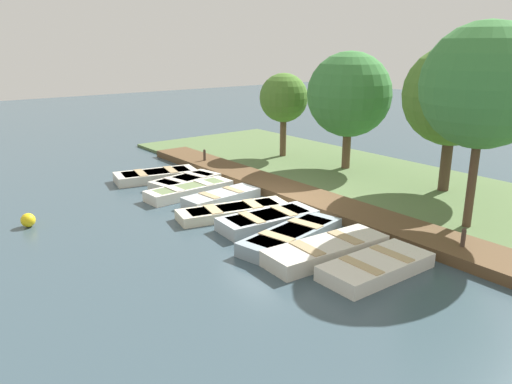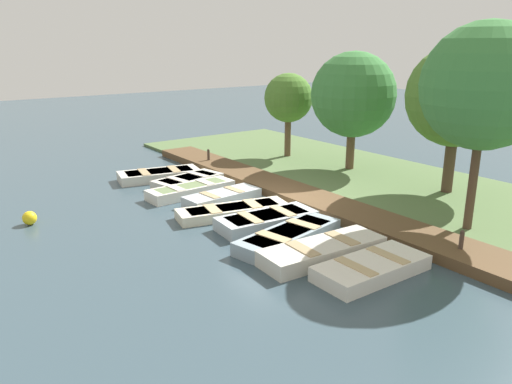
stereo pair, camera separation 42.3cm
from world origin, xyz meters
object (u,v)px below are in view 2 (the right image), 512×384
at_px(rowboat_1, 188,181).
at_px(rowboat_3, 222,197).
at_px(rowboat_2, 191,190).
at_px(rowboat_6, 289,236).
at_px(buoy, 30,218).
at_px(rowboat_8, 372,268).
at_px(rowboat_5, 267,220).
at_px(rowboat_4, 233,211).
at_px(mooring_post_far, 461,245).
at_px(park_tree_left, 353,95).
at_px(rowboat_0, 159,175).
at_px(mooring_post_near, 209,158).
at_px(park_tree_right, 485,87).
at_px(park_tree_center, 457,97).
at_px(rowboat_7, 323,251).
at_px(park_tree_far_left, 288,98).

xyz_separation_m(rowboat_1, rowboat_3, (0.10, 2.59, 0.02)).
xyz_separation_m(rowboat_2, rowboat_6, (0.05, 5.50, 0.00)).
bearing_deg(buoy, rowboat_8, 124.15).
xyz_separation_m(rowboat_3, rowboat_5, (0.16, 2.70, 0.00)).
bearing_deg(rowboat_6, buoy, -58.25).
bearing_deg(buoy, rowboat_3, 164.31).
height_order(rowboat_2, rowboat_6, rowboat_6).
bearing_deg(rowboat_3, rowboat_8, 84.48).
relative_size(rowboat_3, rowboat_4, 0.76).
relative_size(rowboat_6, rowboat_8, 1.23).
bearing_deg(mooring_post_far, rowboat_1, -77.42).
height_order(rowboat_1, park_tree_left, park_tree_left).
height_order(rowboat_0, buoy, buoy).
relative_size(mooring_post_near, mooring_post_far, 1.00).
bearing_deg(rowboat_1, rowboat_3, 76.72).
bearing_deg(buoy, rowboat_2, 178.09).
xyz_separation_m(mooring_post_near, park_tree_right, (-1.87, 11.24, 3.72)).
height_order(rowboat_1, rowboat_8, rowboat_8).
xyz_separation_m(rowboat_0, rowboat_2, (0.03, 2.64, 0.01)).
relative_size(mooring_post_near, park_tree_center, 0.15).
relative_size(rowboat_7, mooring_post_near, 4.35).
bearing_deg(rowboat_8, rowboat_7, -78.10).
bearing_deg(rowboat_8, mooring_post_far, 164.81).
distance_m(rowboat_6, park_tree_center, 8.14).
height_order(mooring_post_far, buoy, mooring_post_far).
height_order(rowboat_0, rowboat_4, rowboat_0).
height_order(rowboat_2, park_tree_far_left, park_tree_far_left).
bearing_deg(park_tree_center, rowboat_7, 10.87).
bearing_deg(rowboat_7, rowboat_5, -91.58).
bearing_deg(buoy, park_tree_far_left, -168.71).
bearing_deg(park_tree_center, rowboat_5, -9.62).
bearing_deg(rowboat_2, rowboat_7, 87.28).
relative_size(rowboat_8, buoy, 6.87).
height_order(rowboat_6, park_tree_center, park_tree_center).
height_order(mooring_post_near, park_tree_right, park_tree_right).
distance_m(rowboat_0, rowboat_8, 10.78).
bearing_deg(mooring_post_near, park_tree_center, 118.16).
distance_m(mooring_post_far, park_tree_center, 6.59).
height_order(rowboat_4, park_tree_center, park_tree_center).
distance_m(rowboat_3, mooring_post_near, 5.33).
bearing_deg(rowboat_7, park_tree_far_left, -121.52).
distance_m(rowboat_4, park_tree_left, 7.97).
bearing_deg(park_tree_left, rowboat_5, 25.27).
distance_m(park_tree_left, park_tree_center, 4.47).
distance_m(rowboat_5, mooring_post_far, 5.33).
bearing_deg(rowboat_4, mooring_post_far, 127.38).
bearing_deg(park_tree_left, rowboat_7, 39.56).
height_order(rowboat_3, rowboat_6, rowboat_3).
bearing_deg(park_tree_left, mooring_post_near, -44.11).
bearing_deg(park_tree_right, rowboat_8, 3.35).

